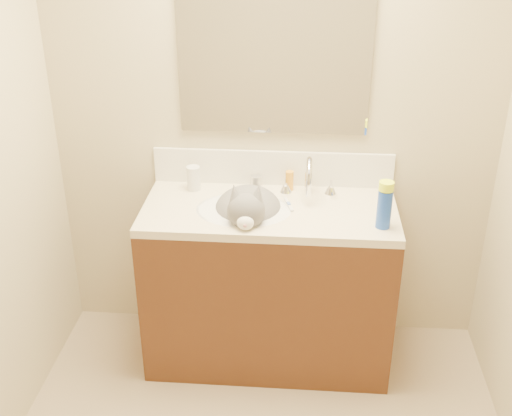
% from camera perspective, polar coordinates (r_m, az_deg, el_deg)
% --- Properties ---
extents(room_shell, '(2.24, 2.54, 2.52)m').
position_cam_1_polar(room_shell, '(1.87, -0.40, 3.77)').
color(room_shell, tan).
rests_on(room_shell, ground).
extents(vanity_cabinet, '(1.20, 0.55, 0.82)m').
position_cam_1_polar(vanity_cabinet, '(3.25, 1.13, -7.06)').
color(vanity_cabinet, '#482613').
rests_on(vanity_cabinet, ground).
extents(counter_slab, '(1.20, 0.55, 0.04)m').
position_cam_1_polar(counter_slab, '(3.03, 1.21, -0.29)').
color(counter_slab, beige).
rests_on(counter_slab, vanity_cabinet).
extents(basin, '(0.45, 0.36, 0.14)m').
position_cam_1_polar(basin, '(3.03, -1.10, -1.31)').
color(basin, white).
rests_on(basin, vanity_cabinet).
extents(faucet, '(0.28, 0.20, 0.21)m').
position_cam_1_polar(faucet, '(3.10, 4.70, 2.48)').
color(faucet, silver).
rests_on(faucet, counter_slab).
extents(cat, '(0.38, 0.46, 0.34)m').
position_cam_1_polar(cat, '(3.01, -0.70, -0.40)').
color(cat, '#595659').
rests_on(cat, basin).
extents(backsplash, '(1.20, 0.02, 0.18)m').
position_cam_1_polar(backsplash, '(3.22, 1.51, 3.58)').
color(backsplash, silver).
rests_on(backsplash, counter_slab).
extents(mirror, '(0.90, 0.02, 0.80)m').
position_cam_1_polar(mirror, '(3.04, 1.64, 13.86)').
color(mirror, white).
rests_on(mirror, room_shell).
extents(pill_bottle, '(0.07, 0.07, 0.12)m').
position_cam_1_polar(pill_bottle, '(3.19, -5.57, 2.66)').
color(pill_bottle, silver).
rests_on(pill_bottle, counter_slab).
extents(pill_label, '(0.07, 0.07, 0.04)m').
position_cam_1_polar(pill_label, '(3.20, -5.56, 2.41)').
color(pill_label, '#E45B26').
rests_on(pill_label, pill_bottle).
extents(silver_jar, '(0.06, 0.06, 0.06)m').
position_cam_1_polar(silver_jar, '(3.21, 0.02, 2.35)').
color(silver_jar, '#B7B7BC').
rests_on(silver_jar, counter_slab).
extents(amber_bottle, '(0.04, 0.04, 0.10)m').
position_cam_1_polar(amber_bottle, '(3.18, 2.99, 2.45)').
color(amber_bottle, orange).
rests_on(amber_bottle, counter_slab).
extents(toothbrush, '(0.05, 0.14, 0.01)m').
position_cam_1_polar(toothbrush, '(3.04, 2.92, 0.30)').
color(toothbrush, silver).
rests_on(toothbrush, counter_slab).
extents(toothbrush_head, '(0.02, 0.03, 0.01)m').
position_cam_1_polar(toothbrush_head, '(3.04, 2.93, 0.34)').
color(toothbrush_head, '#5B79C2').
rests_on(toothbrush_head, counter_slab).
extents(spray_can, '(0.07, 0.07, 0.18)m').
position_cam_1_polar(spray_can, '(2.86, 11.32, -0.09)').
color(spray_can, blue).
rests_on(spray_can, counter_slab).
extents(spray_cap, '(0.07, 0.07, 0.04)m').
position_cam_1_polar(spray_cap, '(2.82, 11.52, 1.92)').
color(spray_cap, '#E4FF1A').
rests_on(spray_cap, spray_can).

